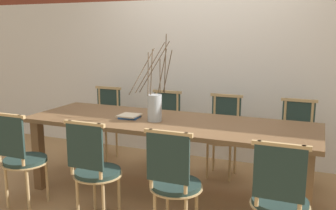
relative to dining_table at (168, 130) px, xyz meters
The scene contains 13 objects.
ground_plane 0.66m from the dining_table, ahead, with size 16.00×16.00×0.00m, color #A87F51.
wall_rear 1.57m from the dining_table, 90.00° to the left, with size 12.00×0.06×3.20m.
dining_table is the anchor object (origin of this frame).
chair_near_leftend 1.35m from the dining_table, 146.81° to the right, with size 0.41×0.41×0.90m.
chair_near_left 0.83m from the dining_table, 115.47° to the right, with size 0.41×0.41×0.90m.
chair_near_center 0.83m from the dining_table, 64.48° to the right, with size 0.41×0.41×0.90m.
chair_near_right 1.34m from the dining_table, 33.39° to the right, with size 0.41×0.41×0.90m.
chair_far_leftend 1.39m from the dining_table, 147.86° to the left, with size 0.41×0.41×0.90m.
chair_far_left 0.84m from the dining_table, 116.27° to the left, with size 0.41×0.41×0.90m.
chair_far_center 0.83m from the dining_table, 64.15° to the left, with size 0.41×0.41×0.90m.
chair_far_right 1.35m from the dining_table, 33.19° to the left, with size 0.41×0.41×0.90m.
vase_centerpiece 0.27m from the dining_table, 151.82° to the right, with size 0.41×0.33×0.81m.
book_stack 0.41m from the dining_table, behind, with size 0.21×0.20×0.03m.
Camera 1 is at (1.31, -3.19, 1.58)m, focal length 40.00 mm.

